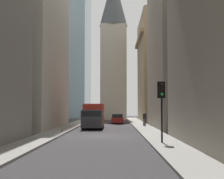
{
  "coord_description": "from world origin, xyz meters",
  "views": [
    {
      "loc": [
        -27.65,
        -1.2,
        2.44
      ],
      "look_at": [
        18.71,
        -0.65,
        4.95
      ],
      "focal_mm": 52.85,
      "sensor_mm": 36.0,
      "label": 1
    }
  ],
  "objects_px": {
    "discarded_bottle": "(62,131)",
    "sedan_red": "(117,119)",
    "delivery_truck": "(93,116)",
    "pedestrian": "(144,118)",
    "traffic_light_foreground": "(162,97)"
  },
  "relations": [
    {
      "from": "pedestrian",
      "to": "discarded_bottle",
      "type": "height_order",
      "value": "pedestrian"
    },
    {
      "from": "delivery_truck",
      "to": "pedestrian",
      "type": "xyz_separation_m",
      "value": [
        3.52,
        -6.18,
        -0.34
      ]
    },
    {
      "from": "sedan_red",
      "to": "pedestrian",
      "type": "distance_m",
      "value": 9.44
    },
    {
      "from": "pedestrian",
      "to": "delivery_truck",
      "type": "bearing_deg",
      "value": 119.64
    },
    {
      "from": "delivery_truck",
      "to": "sedan_red",
      "type": "xyz_separation_m",
      "value": [
        12.32,
        -2.8,
        -0.8
      ]
    },
    {
      "from": "delivery_truck",
      "to": "sedan_red",
      "type": "bearing_deg",
      "value": -12.8
    },
    {
      "from": "pedestrian",
      "to": "discarded_bottle",
      "type": "xyz_separation_m",
      "value": [
        -11.26,
        8.51,
        -0.87
      ]
    },
    {
      "from": "sedan_red",
      "to": "pedestrian",
      "type": "bearing_deg",
      "value": -159.0
    },
    {
      "from": "delivery_truck",
      "to": "traffic_light_foreground",
      "type": "distance_m",
      "value": 17.29
    },
    {
      "from": "discarded_bottle",
      "to": "sedan_red",
      "type": "bearing_deg",
      "value": -14.35
    },
    {
      "from": "delivery_truck",
      "to": "sedan_red",
      "type": "distance_m",
      "value": 12.66
    },
    {
      "from": "sedan_red",
      "to": "discarded_bottle",
      "type": "height_order",
      "value": "sedan_red"
    },
    {
      "from": "sedan_red",
      "to": "discarded_bottle",
      "type": "relative_size",
      "value": 15.93
    },
    {
      "from": "delivery_truck",
      "to": "discarded_bottle",
      "type": "xyz_separation_m",
      "value": [
        -7.75,
        2.34,
        -1.21
      ]
    },
    {
      "from": "sedan_red",
      "to": "discarded_bottle",
      "type": "bearing_deg",
      "value": 165.65
    }
  ]
}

